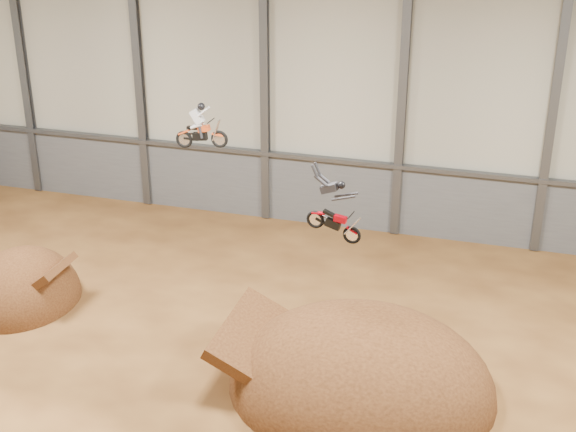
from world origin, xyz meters
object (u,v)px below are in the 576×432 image
at_px(landing_ramp, 361,388).
at_px(fmx_rider_b, 332,204).
at_px(takeoff_ramp, 24,301).
at_px(fmx_rider_a, 202,124).

relative_size(landing_ramp, fmx_rider_b, 3.64).
distance_m(takeoff_ramp, landing_ramp, 14.91).
height_order(landing_ramp, fmx_rider_b, fmx_rider_b).
relative_size(takeoff_ramp, fmx_rider_a, 2.41).
distance_m(landing_ramp, fmx_rider_b, 6.80).
relative_size(fmx_rider_a, fmx_rider_b, 0.85).
bearing_deg(landing_ramp, takeoff_ramp, 172.45).
bearing_deg(landing_ramp, fmx_rider_a, 146.70).
xyz_separation_m(landing_ramp, fmx_rider_b, (-1.30, 0.46, 6.66)).
bearing_deg(takeoff_ramp, fmx_rider_a, 23.33).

